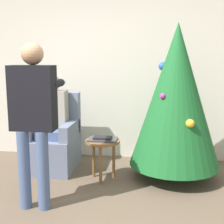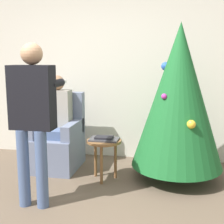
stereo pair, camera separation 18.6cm
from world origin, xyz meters
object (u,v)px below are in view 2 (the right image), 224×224
at_px(christmas_tree, 179,96).
at_px(side_stool, 104,146).
at_px(armchair, 58,142).
at_px(person_seated, 56,118).
at_px(person_standing, 33,110).

height_order(christmas_tree, side_stool, christmas_tree).
bearing_deg(armchair, person_seated, -90.00).
distance_m(christmas_tree, armchair, 1.77).
relative_size(christmas_tree, person_standing, 1.16).
height_order(person_seated, person_standing, person_standing).
bearing_deg(side_stool, christmas_tree, 12.79).
distance_m(person_seated, side_stool, 0.84).
relative_size(christmas_tree, side_stool, 3.78).
distance_m(armchair, side_stool, 0.81).
bearing_deg(christmas_tree, person_standing, -145.76).
distance_m(person_standing, side_stool, 1.11).
xyz_separation_m(person_standing, side_stool, (0.56, 0.78, -0.57)).
distance_m(person_seated, person_standing, 1.13).
bearing_deg(person_seated, side_stool, -22.26).
xyz_separation_m(christmas_tree, armchair, (-1.62, 0.13, -0.70)).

